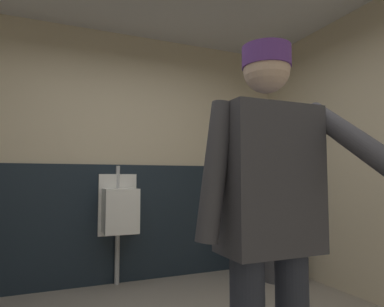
# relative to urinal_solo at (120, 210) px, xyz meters

# --- Properties ---
(wall_back) EXTENTS (4.63, 0.12, 2.73)m
(wall_back) POSITION_rel_urinal_solo_xyz_m (-0.03, 0.22, 0.59)
(wall_back) COLOR beige
(wall_back) RESTS_ON ground_plane
(wainscot_band_back) EXTENTS (4.03, 0.03, 1.25)m
(wainscot_band_back) POSITION_rel_urinal_solo_xyz_m (-0.03, 0.14, -0.15)
(wainscot_band_back) COLOR #19232D
(wainscot_band_back) RESTS_ON ground_plane
(urinal_solo) EXTENTS (0.40, 0.34, 1.24)m
(urinal_solo) POSITION_rel_urinal_solo_xyz_m (0.00, 0.00, 0.00)
(urinal_solo) COLOR white
(urinal_solo) RESTS_ON ground_plane
(person) EXTENTS (0.63, 0.60, 1.67)m
(person) POSITION_rel_urinal_solo_xyz_m (0.16, -2.38, 0.19)
(person) COLOR #2D3342
(person) RESTS_ON ground_plane
(trash_bin) EXTENTS (0.37, 0.37, 0.67)m
(trash_bin) POSITION_rel_urinal_solo_xyz_m (1.65, -0.45, -0.44)
(trash_bin) COLOR #38383D
(trash_bin) RESTS_ON ground_plane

